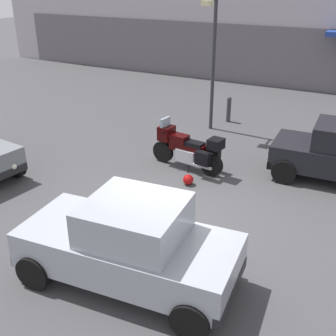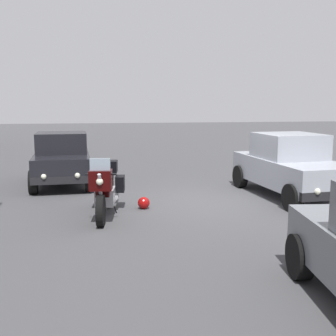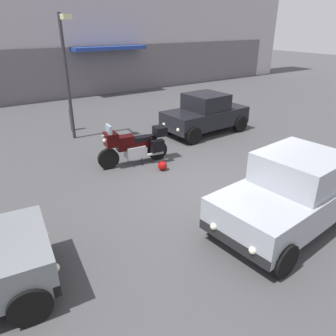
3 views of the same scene
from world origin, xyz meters
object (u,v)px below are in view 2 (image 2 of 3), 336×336
(helmet, at_px, (144,203))
(car_compact_side, at_px, (62,159))
(motorcycle, at_px, (105,187))
(car_hatchback_near, at_px, (290,166))

(helmet, bearing_deg, car_compact_side, 31.61)
(motorcycle, relative_size, car_hatchback_near, 0.57)
(car_hatchback_near, bearing_deg, motorcycle, -81.25)
(motorcycle, height_order, helmet, motorcycle)
(motorcycle, bearing_deg, helmet, 123.49)
(car_hatchback_near, bearing_deg, helmet, -84.33)
(car_compact_side, bearing_deg, helmet, 28.90)
(car_hatchback_near, xyz_separation_m, car_compact_side, (2.63, 6.01, -0.04))
(car_compact_side, bearing_deg, motorcycle, 14.63)
(helmet, bearing_deg, motorcycle, 116.34)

